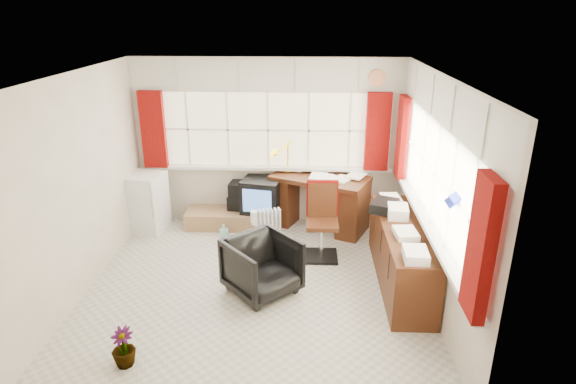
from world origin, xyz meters
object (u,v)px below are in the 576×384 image
at_px(task_chair, 322,217).
at_px(radiator, 268,231).
at_px(crt_tv, 262,195).
at_px(desk, 320,199).
at_px(mini_fridge, 146,202).
at_px(credenza, 401,253).
at_px(office_chair, 262,266).
at_px(tv_bench, 232,218).
at_px(desk_lamp, 288,150).

height_order(task_chair, radiator, task_chair).
height_order(radiator, crt_tv, crt_tv).
relative_size(desk, mini_fridge, 1.79).
relative_size(radiator, credenza, 0.27).
bearing_deg(radiator, mini_fridge, 165.64).
distance_m(task_chair, mini_fridge, 2.68).
height_order(office_chair, mini_fridge, mini_fridge).
bearing_deg(tv_bench, desk, 1.48).
relative_size(task_chair, credenza, 0.51).
bearing_deg(task_chair, crt_tv, 135.47).
xyz_separation_m(desk_lamp, tv_bench, (-0.84, -0.27, -1.02)).
bearing_deg(task_chair, tv_bench, 147.92).
relative_size(desk_lamp, mini_fridge, 0.55).
bearing_deg(mini_fridge, desk, 4.38).
bearing_deg(tv_bench, credenza, -33.70).
xyz_separation_m(desk, tv_bench, (-1.33, -0.03, -0.33)).
xyz_separation_m(office_chair, tv_bench, (-0.63, 1.82, -0.21)).
xyz_separation_m(office_chair, crt_tv, (-0.17, 1.84, 0.17)).
bearing_deg(desk_lamp, desk, -25.43).
height_order(radiator, mini_fridge, mini_fridge).
relative_size(crt_tv, mini_fridge, 0.75).
relative_size(desk_lamp, task_chair, 0.47).
xyz_separation_m(office_chair, radiator, (-0.03, 1.18, -0.12)).
bearing_deg(office_chair, crt_tv, 53.52).
height_order(crt_tv, mini_fridge, mini_fridge).
relative_size(radiator, crt_tv, 0.84).
xyz_separation_m(task_chair, radiator, (-0.74, 0.20, -0.32)).
height_order(office_chair, credenza, credenza).
bearing_deg(radiator, office_chair, -88.50).
bearing_deg(radiator, crt_tv, 101.86).
xyz_separation_m(desk, desk_lamp, (-0.49, 0.23, 0.69)).
height_order(desk_lamp, crt_tv, desk_lamp).
bearing_deg(desk_lamp, radiator, -104.92).
relative_size(task_chair, tv_bench, 0.73).
height_order(radiator, credenza, credenza).
distance_m(desk, task_chair, 0.88).
height_order(radiator, tv_bench, radiator).
bearing_deg(task_chair, mini_fridge, 165.33).
xyz_separation_m(desk, office_chair, (-0.70, -1.85, -0.11)).
bearing_deg(radiator, task_chair, -15.42).
height_order(tv_bench, crt_tv, crt_tv).
bearing_deg(mini_fridge, credenza, -21.03).
relative_size(desk_lamp, crt_tv, 0.73).
bearing_deg(credenza, office_chair, -169.83).
relative_size(desk_lamp, office_chair, 0.64).
bearing_deg(task_chair, desk, 90.94).
bearing_deg(crt_tv, office_chair, -84.73).
bearing_deg(office_chair, desk, 27.60).
bearing_deg(office_chair, mini_fridge, 96.95).
distance_m(office_chair, radiator, 1.18).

